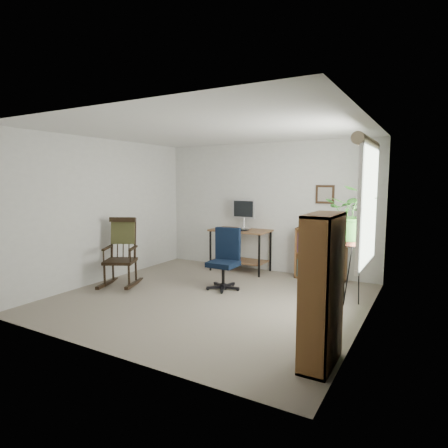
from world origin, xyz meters
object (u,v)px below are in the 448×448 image
Objects in this scene: rocking_chair at (120,252)px; office_chair at (223,259)px; low_bookshelf at (321,254)px; desk at (240,250)px; tall_bookshelf at (322,291)px.

office_chair is at bearing -4.96° from rocking_chair.
low_bookshelf is (2.72, 1.98, -0.12)m from rocking_chair.
low_bookshelf is at bearing 4.60° from desk.
office_chair is 1.10× the size of low_bookshelf.
tall_bookshelf is at bearing -43.49° from rocking_chair.
low_bookshelf is 3.10m from tall_bookshelf.
office_chair is at bearing -75.24° from desk.
tall_bookshelf is at bearing -74.74° from low_bookshelf.
rocking_chair is (-1.55, -0.65, 0.07)m from office_chair.
low_bookshelf reaches higher than desk.
office_chair reaches higher than desk.
rocking_chair is at bearing 164.22° from tall_bookshelf.
office_chair is 0.87× the size of rocking_chair.
office_chair reaches higher than low_bookshelf.
low_bookshelf is 0.63× the size of tall_bookshelf.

